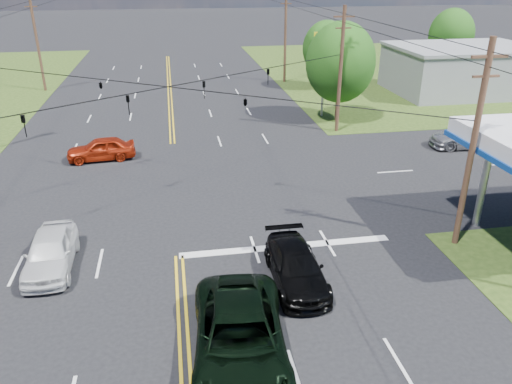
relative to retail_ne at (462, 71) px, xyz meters
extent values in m
plane|color=black|center=(-30.00, -20.00, -2.20)|extent=(280.00, 280.00, 0.00)
cube|color=#273B13|center=(5.00, 12.00, -2.20)|extent=(46.00, 48.00, 0.03)
cube|color=silver|center=(-25.00, -28.00, -2.20)|extent=(10.00, 0.50, 0.02)
cube|color=gray|center=(0.00, 0.00, 0.00)|extent=(14.00, 10.00, 4.40)
cylinder|color=#A5A5AA|center=(-15.00, -27.50, 0.12)|extent=(0.36, 0.36, 4.65)
cylinder|color=#492C1E|center=(-17.00, -29.00, 2.55)|extent=(0.28, 0.28, 9.50)
cube|color=#492C1E|center=(-17.00, -29.00, 6.50)|extent=(1.60, 0.12, 0.12)
cube|color=#492C1E|center=(-17.00, -29.00, 5.70)|extent=(1.20, 0.10, 0.10)
cylinder|color=#492C1E|center=(-17.00, -11.00, 2.55)|extent=(0.28, 0.28, 9.50)
cube|color=#492C1E|center=(-17.00, -11.00, 6.50)|extent=(1.60, 0.12, 0.12)
cube|color=#492C1E|center=(-17.00, -11.00, 5.70)|extent=(1.20, 0.10, 0.10)
cylinder|color=#492C1E|center=(-43.00, 8.00, 2.80)|extent=(0.28, 0.28, 10.00)
cube|color=#492C1E|center=(-43.00, 8.00, 6.20)|extent=(1.20, 0.10, 0.10)
cylinder|color=#492C1E|center=(-17.00, 8.00, 2.80)|extent=(0.28, 0.28, 10.00)
cube|color=#492C1E|center=(-17.00, 8.00, 6.20)|extent=(1.20, 0.10, 0.10)
imported|color=black|center=(-36.50, -24.50, 3.22)|extent=(0.17, 0.21, 1.05)
imported|color=black|center=(-32.08, -21.44, 3.22)|extent=(0.17, 0.21, 1.05)
imported|color=black|center=(-27.92, -18.56, 3.22)|extent=(0.17, 0.21, 1.05)
imported|color=black|center=(-23.50, -15.50, 3.22)|extent=(0.17, 0.21, 1.05)
imported|color=black|center=(-33.90, -17.30, 3.50)|extent=(1.24, 0.26, 0.50)
imported|color=black|center=(-26.10, -22.70, 3.50)|extent=(1.24, 0.26, 0.50)
cylinder|color=black|center=(-17.00, -22.00, 6.70)|extent=(0.04, 100.00, 0.04)
cylinder|color=black|center=(-17.00, -22.00, 6.10)|extent=(0.04, 100.00, 0.04)
cylinder|color=#492C1E|center=(-16.00, -8.00, -0.55)|extent=(0.36, 0.36, 3.30)
ellipsoid|color=#174913|center=(-16.00, -8.00, 2.67)|extent=(5.70, 5.70, 6.60)
cylinder|color=#492C1E|center=(-13.50, 4.00, -0.77)|extent=(0.36, 0.36, 2.86)
ellipsoid|color=#174913|center=(-13.50, 4.00, 2.03)|extent=(4.94, 4.94, 5.72)
cylinder|color=#492C1E|center=(4.00, 10.00, -0.66)|extent=(0.36, 0.36, 3.08)
ellipsoid|color=#174913|center=(4.00, 10.00, 2.35)|extent=(5.32, 5.32, 6.16)
imported|color=black|center=(-28.16, -34.92, -1.28)|extent=(3.60, 6.83, 1.83)
imported|color=black|center=(-25.26, -30.83, -1.47)|extent=(2.05, 5.02, 1.45)
imported|color=silver|center=(-35.45, -28.00, -1.39)|extent=(2.00, 4.77, 1.61)
imported|color=#99210B|center=(-34.79, -14.50, -1.43)|extent=(4.65, 2.22, 1.54)
imported|color=#9F9FA3|center=(-8.78, -16.32, -1.39)|extent=(5.79, 2.78, 1.62)
cylinder|color=#A5A5AA|center=(-16.87, -6.44, 1.40)|extent=(0.20, 0.20, 7.20)
cube|color=yellow|center=(-16.87, -6.44, 4.40)|extent=(1.97, 0.82, 0.99)
camera|label=1|loc=(-29.82, -47.76, 9.82)|focal=35.00mm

